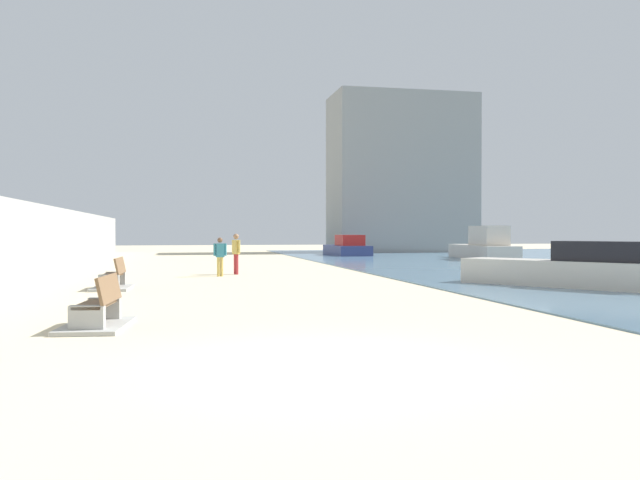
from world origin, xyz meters
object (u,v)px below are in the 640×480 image
object	(u,v)px
bench_far	(113,281)
boat_distant	(580,270)
person_standing	(236,251)
boat_far_left	(348,248)
bench_near	(98,315)
boat_far_right	(484,247)
person_walking	(220,254)

from	to	relation	value
bench_far	boat_distant	xyz separation A→B (m)	(14.23, -2.89, 0.36)
person_standing	boat_far_left	size ratio (longest dim) A/B	0.30
bench_near	boat_far_left	world-z (taller)	boat_far_left
bench_near	bench_far	world-z (taller)	same
boat_far_right	boat_far_left	bearing A→B (deg)	127.80
boat_far_left	boat_far_right	bearing A→B (deg)	-52.20
boat_far_right	person_walking	bearing A→B (deg)	-144.66
bench_far	bench_near	bearing A→B (deg)	-86.50
person_walking	boat_far_right	xyz separation A→B (m)	(17.19, 12.18, -0.10)
bench_near	person_walking	size ratio (longest dim) A/B	1.43
person_standing	boat_far_right	xyz separation A→B (m)	(16.46, 11.09, -0.19)
boat_far_left	boat_distant	bearing A→B (deg)	-89.76
bench_near	boat_far_right	distance (m)	32.87
boat_distant	bench_far	bearing A→B (deg)	168.50
bench_far	person_standing	distance (m)	7.59
bench_far	boat_distant	bearing A→B (deg)	-11.50
bench_near	person_standing	xyz separation A→B (m)	(3.79, 14.80, 0.75)
boat_far_left	bench_near	bearing A→B (deg)	-111.50
bench_near	boat_far_left	bearing A→B (deg)	68.50
bench_far	person_standing	world-z (taller)	person_standing
bench_far	boat_far_right	size ratio (longest dim) A/B	0.27
person_walking	boat_far_left	bearing A→B (deg)	63.15
person_standing	boat_far_left	xyz separation A→B (m)	(9.79, 19.68, -0.40)
bench_near	person_standing	size ratio (longest dim) A/B	1.30
boat_far_right	bench_near	bearing A→B (deg)	-128.03
bench_near	bench_far	bearing A→B (deg)	93.50
person_walking	boat_distant	xyz separation A→B (m)	(10.64, -8.00, -0.30)
person_standing	bench_near	bearing A→B (deg)	-104.35
person_standing	boat_far_right	distance (m)	19.85
bench_far	boat_far_left	xyz separation A→B (m)	(14.11, 25.89, 0.35)
boat_distant	boat_far_left	bearing A→B (deg)	90.24
bench_near	boat_far_right	bearing A→B (deg)	51.97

